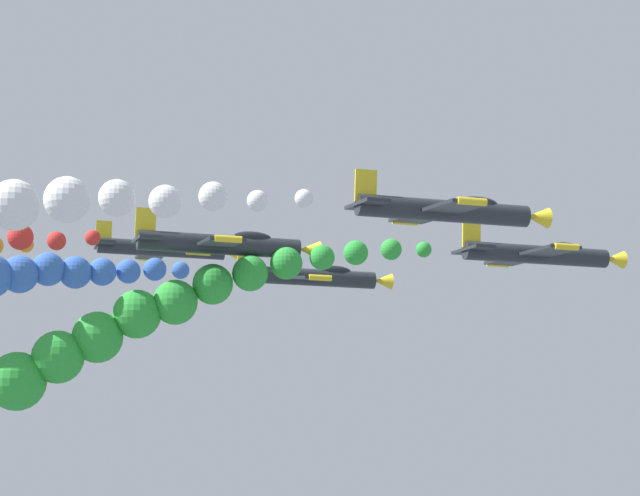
# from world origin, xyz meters

# --- Properties ---
(airplane_lead) EXTENTS (9.55, 10.35, 2.49)m
(airplane_lead) POSITION_xyz_m (4.36, 12.15, 101.83)
(airplane_lead) COLOR #23282D
(smoke_trail_lead) EXTENTS (4.22, 24.09, 9.98)m
(smoke_trail_lead) POSITION_xyz_m (3.13, -11.40, 96.78)
(smoke_trail_lead) COLOR green
(airplane_left_inner) EXTENTS (9.47, 10.35, 2.87)m
(airplane_left_inner) POSITION_xyz_m (-5.96, 0.99, 101.85)
(airplane_left_inner) COLOR #23282D
(smoke_trail_left_inner) EXTENTS (4.86, 16.51, 3.59)m
(smoke_trail_left_inner) POSITION_xyz_m (-4.08, -16.82, 100.77)
(smoke_trail_left_inner) COLOR blue
(airplane_right_inner) EXTENTS (9.52, 10.35, 2.66)m
(airplane_right_inner) POSITION_xyz_m (12.91, 2.99, 101.76)
(airplane_right_inner) COLOR #23282D
(smoke_trail_right_inner) EXTENTS (4.79, 17.32, 4.03)m
(smoke_trail_right_inner) POSITION_xyz_m (14.96, -15.98, 100.27)
(smoke_trail_right_inner) COLOR white
(airplane_left_outer) EXTENTS (9.52, 10.35, 2.67)m
(airplane_left_outer) POSITION_xyz_m (3.80, -6.60, 101.43)
(airplane_left_outer) COLOR #23282D
(airplane_right_outer) EXTENTS (9.56, 10.35, 2.38)m
(airplane_right_outer) POSITION_xyz_m (-15.72, -7.17, 105.31)
(airplane_right_outer) COLOR #23282D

